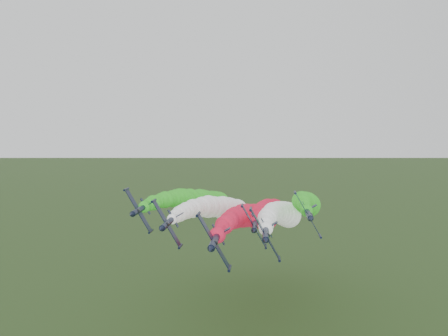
{
  "coord_description": "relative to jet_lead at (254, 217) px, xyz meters",
  "views": [
    {
      "loc": [
        3.45,
        -82.48,
        60.94
      ],
      "look_at": [
        -5.26,
        5.5,
        53.47
      ],
      "focal_mm": 35.0,
      "sensor_mm": 36.0,
      "label": 1
    }
  ],
  "objects": [
    {
      "name": "jet_lead",
      "position": [
        0.0,
        0.0,
        0.0
      ],
      "size": [
        16.17,
        93.66,
        21.81
      ],
      "rotation": [
        0.0,
        1.04,
        0.0
      ],
      "color": "black",
      "rests_on": "ground"
    },
    {
      "name": "jet_inner_left",
      "position": [
        -11.47,
        11.7,
        0.38
      ],
      "size": [
        16.01,
        93.5,
        21.65
      ],
      "rotation": [
        0.0,
        1.04,
        0.0
      ],
      "color": "black",
      "rests_on": "ground"
    },
    {
      "name": "jet_inner_right",
      "position": [
        8.96,
        8.86,
        -0.56
      ],
      "size": [
        16.29,
        93.78,
        21.93
      ],
      "rotation": [
        0.0,
        1.04,
        0.0
      ],
      "color": "black",
      "rests_on": "ground"
    },
    {
      "name": "jet_outer_left",
      "position": [
        -19.24,
        21.41,
        1.15
      ],
      "size": [
        16.57,
        94.07,
        22.21
      ],
      "rotation": [
        0.0,
        1.04,
        0.0
      ],
      "color": "black",
      "rests_on": "ground"
    },
    {
      "name": "jet_outer_right",
      "position": [
        17.87,
        20.92,
        1.05
      ],
      "size": [
        15.63,
        93.12,
        21.27
      ],
      "rotation": [
        0.0,
        1.04,
        0.0
      ],
      "color": "black",
      "rests_on": "ground"
    },
    {
      "name": "jet_trail",
      "position": [
        6.23,
        25.13,
        -2.63
      ],
      "size": [
        16.06,
        93.56,
        21.7
      ],
      "rotation": [
        0.0,
        1.04,
        0.0
      ],
      "color": "black",
      "rests_on": "ground"
    }
  ]
}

